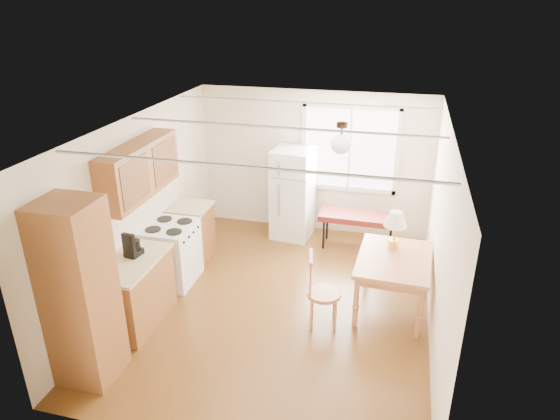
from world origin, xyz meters
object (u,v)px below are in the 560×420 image
(refrigerator, at_px, (293,194))
(bench, at_px, (358,218))
(dining_table, at_px, (394,264))
(chair, at_px, (317,286))

(refrigerator, height_order, bench, refrigerator)
(refrigerator, relative_size, dining_table, 1.23)
(bench, relative_size, chair, 1.33)
(bench, bearing_deg, dining_table, -68.41)
(bench, bearing_deg, chair, -96.33)
(dining_table, xyz_separation_m, chair, (-0.92, -0.58, -0.11))
(refrigerator, xyz_separation_m, bench, (1.16, -0.19, -0.25))
(refrigerator, bearing_deg, bench, -3.12)
(bench, distance_m, chair, 2.27)
(dining_table, bearing_deg, bench, 112.98)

